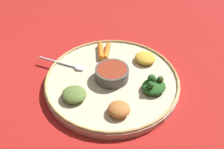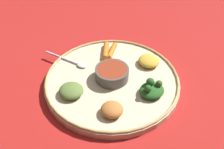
{
  "view_description": "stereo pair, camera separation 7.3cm",
  "coord_description": "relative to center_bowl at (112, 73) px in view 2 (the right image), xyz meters",
  "views": [
    {
      "loc": [
        -0.03,
        0.54,
        0.52
      ],
      "look_at": [
        0.0,
        0.0,
        0.04
      ],
      "focal_mm": 38.18,
      "sensor_mm": 36.0,
      "label": 1
    },
    {
      "loc": [
        -0.11,
        0.53,
        0.52
      ],
      "look_at": [
        0.0,
        0.0,
        0.04
      ],
      "focal_mm": 38.18,
      "sensor_mm": 36.0,
      "label": 2
    }
  ],
  "objects": [
    {
      "name": "platter",
      "position": [
        0.0,
        0.0,
        -0.03
      ],
      "size": [
        0.42,
        0.42,
        0.02
      ],
      "primitive_type": "cylinder",
      "color": "#C6B293",
      "rests_on": "ground_plane"
    },
    {
      "name": "spoon",
      "position": [
        0.15,
        -0.05,
        -0.02
      ],
      "size": [
        0.16,
        0.07,
        0.01
      ],
      "color": "silver",
      "rests_on": "platter"
    },
    {
      "name": "mound_chickpea",
      "position": [
        -0.03,
        0.13,
        -0.01
      ],
      "size": [
        0.06,
        0.06,
        0.03
      ],
      "primitive_type": "ellipsoid",
      "rotation": [
        0.0,
        0.0,
        1.62
      ],
      "color": "#B2662D",
      "rests_on": "platter"
    },
    {
      "name": "center_bowl",
      "position": [
        0.0,
        0.0,
        0.0
      ],
      "size": [
        0.1,
        0.1,
        0.04
      ],
      "color": "#4C4742",
      "rests_on": "platter"
    },
    {
      "name": "carrot_outer",
      "position": [
        0.05,
        -0.13,
        -0.01
      ],
      "size": [
        0.03,
        0.1,
        0.02
      ],
      "color": "orange",
      "rests_on": "platter"
    },
    {
      "name": "greens_pile",
      "position": [
        -0.12,
        0.04,
        -0.0
      ],
      "size": [
        0.1,
        0.1,
        0.04
      ],
      "color": "#23511E",
      "rests_on": "platter"
    },
    {
      "name": "ground_plane",
      "position": [
        0.0,
        0.0,
        -0.04
      ],
      "size": [
        2.4,
        2.4,
        0.0
      ],
      "primitive_type": "plane",
      "color": "maroon"
    },
    {
      "name": "mound_lentil_yellow",
      "position": [
        -0.1,
        -0.09,
        -0.01
      ],
      "size": [
        0.1,
        0.1,
        0.03
      ],
      "primitive_type": "ellipsoid",
      "rotation": [
        0.0,
        0.0,
        0.87
      ],
      "color": "gold",
      "rests_on": "platter"
    },
    {
      "name": "platter_rim",
      "position": [
        0.0,
        0.0,
        -0.02
      ],
      "size": [
        0.41,
        0.41,
        0.01
      ],
      "primitive_type": "torus",
      "color": "tan",
      "rests_on": "platter"
    },
    {
      "name": "carrot_near_spoon",
      "position": [
        0.03,
        -0.13,
        -0.01
      ],
      "size": [
        0.02,
        0.1,
        0.02
      ],
      "color": "orange",
      "rests_on": "platter"
    },
    {
      "name": "mound_collards",
      "position": [
        0.1,
        0.09,
        -0.01
      ],
      "size": [
        0.09,
        0.08,
        0.03
      ],
      "primitive_type": "ellipsoid",
      "rotation": [
        0.0,
        0.0,
        4.45
      ],
      "color": "#567033",
      "rests_on": "platter"
    }
  ]
}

